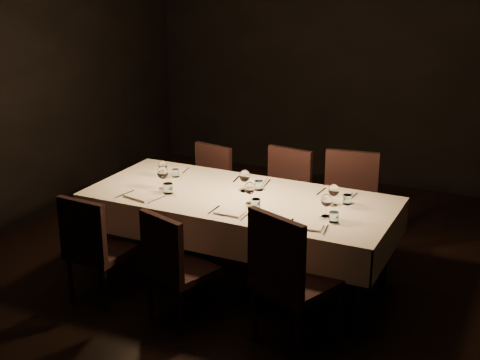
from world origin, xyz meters
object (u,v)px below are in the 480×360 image
at_px(chair_near_center, 173,263).
at_px(chair_far_center, 284,194).
at_px(chair_near_left, 93,244).
at_px(chair_far_left, 207,186).
at_px(chair_far_right, 349,203).
at_px(chair_near_right, 288,275).
at_px(dining_table, 240,205).

relative_size(chair_near_center, chair_far_center, 0.95).
bearing_deg(chair_near_left, chair_far_left, -91.44).
relative_size(chair_far_left, chair_far_center, 0.95).
relative_size(chair_near_left, chair_near_center, 1.01).
bearing_deg(chair_near_center, chair_far_right, -99.06).
height_order(chair_near_center, chair_near_right, chair_near_right).
bearing_deg(chair_far_left, chair_far_center, 14.17).
bearing_deg(chair_far_center, chair_near_right, -60.11).
bearing_deg(chair_near_left, chair_near_right, -174.12).
height_order(chair_near_center, chair_far_center, chair_far_center).
distance_m(chair_near_left, chair_far_left, 1.63).
distance_m(chair_far_left, chair_far_right, 1.43).
distance_m(chair_far_center, chair_far_right, 0.64).
height_order(chair_near_right, chair_far_left, chair_near_right).
distance_m(chair_near_center, chair_far_center, 1.67).
bearing_deg(chair_far_right, chair_near_left, -143.07).
bearing_deg(chair_near_center, chair_near_left, 18.39).
relative_size(dining_table, chair_far_left, 2.86).
distance_m(dining_table, chair_far_right, 1.05).
height_order(chair_far_left, chair_far_center, chair_far_center).
bearing_deg(chair_far_right, dining_table, -140.62).
height_order(chair_near_left, chair_near_center, chair_near_left).
xyz_separation_m(chair_near_left, chair_near_center, (0.73, 0.00, -0.00)).
relative_size(dining_table, chair_near_center, 2.83).
bearing_deg(dining_table, chair_near_center, -99.82).
distance_m(chair_near_right, chair_far_left, 2.14).
xyz_separation_m(chair_near_right, chair_far_right, (-0.04, 1.55, -0.02)).
distance_m(chair_near_center, chair_far_left, 1.72).
bearing_deg(chair_far_left, chair_near_center, -58.68).
bearing_deg(chair_far_left, chair_far_right, 11.24).
distance_m(dining_table, chair_far_left, 1.09).
bearing_deg(chair_near_left, chair_far_right, -130.60).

